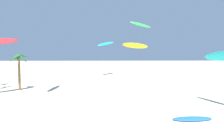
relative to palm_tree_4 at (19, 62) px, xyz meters
name	(u,v)px	position (x,y,z in m)	size (l,w,h in m)	color
palm_tree_4	(19,62)	(0.00, 0.00, 0.00)	(3.98, 4.37, 6.92)	brown
flying_kite_2	(135,46)	(23.41, 10.33, 3.38)	(6.29, 10.81, 9.85)	yellow
flying_kite_3	(106,44)	(16.17, 19.97, 4.30)	(5.88, 13.07, 10.83)	#19B2B7
flying_kite_5	(140,25)	(26.95, 22.55, 10.35)	(6.75, 6.44, 17.21)	green
grounded_kite_1	(192,119)	(25.75, -15.54, -5.32)	(4.43, 1.58, 0.24)	blue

